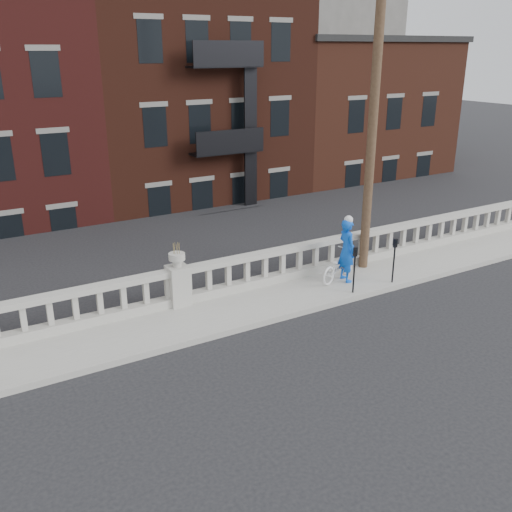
# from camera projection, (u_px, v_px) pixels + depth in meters

# --- Properties ---
(ground) EXTENTS (120.00, 120.00, 0.00)m
(ground) POSITION_uv_depth(u_px,v_px,m) (252.00, 376.00, 12.40)
(ground) COLOR black
(ground) RESTS_ON ground
(sidewalk) EXTENTS (32.00, 2.20, 0.15)m
(sidewalk) POSITION_uv_depth(u_px,v_px,m) (194.00, 320.00, 14.80)
(sidewalk) COLOR #9C9A91
(sidewalk) RESTS_ON ground
(balustrade) EXTENTS (28.00, 0.34, 1.03)m
(balustrade) POSITION_uv_depth(u_px,v_px,m) (178.00, 287.00, 15.38)
(balustrade) COLOR #9C9A91
(balustrade) RESTS_ON sidewalk
(planter_pedestal) EXTENTS (0.55, 0.55, 1.76)m
(planter_pedestal) POSITION_uv_depth(u_px,v_px,m) (178.00, 281.00, 15.31)
(planter_pedestal) COLOR #9C9A91
(planter_pedestal) RESTS_ON sidewalk
(lower_level) EXTENTS (80.00, 44.00, 20.80)m
(lower_level) POSITION_uv_depth(u_px,v_px,m) (44.00, 129.00, 30.41)
(lower_level) COLOR #605E59
(lower_level) RESTS_ON ground
(utility_pole) EXTENTS (1.60, 0.28, 10.00)m
(utility_pole) POSITION_uv_depth(u_px,v_px,m) (374.00, 102.00, 16.47)
(utility_pole) COLOR #422D1E
(utility_pole) RESTS_ON sidewalk
(parking_meter_b) EXTENTS (0.10, 0.09, 1.36)m
(parking_meter_b) POSITION_uv_depth(u_px,v_px,m) (355.00, 265.00, 15.99)
(parking_meter_b) COLOR black
(parking_meter_b) RESTS_ON sidewalk
(parking_meter_c) EXTENTS (0.10, 0.09, 1.36)m
(parking_meter_c) POSITION_uv_depth(u_px,v_px,m) (394.00, 255.00, 16.70)
(parking_meter_c) COLOR black
(parking_meter_c) RESTS_ON sidewalk
(bicycle) EXTENTS (1.78, 1.16, 0.89)m
(bicycle) POSITION_uv_depth(u_px,v_px,m) (338.00, 265.00, 17.06)
(bicycle) COLOR silver
(bicycle) RESTS_ON sidewalk
(cyclist) EXTENTS (0.53, 0.74, 1.91)m
(cyclist) POSITION_uv_depth(u_px,v_px,m) (347.00, 250.00, 16.81)
(cyclist) COLOR blue
(cyclist) RESTS_ON sidewalk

